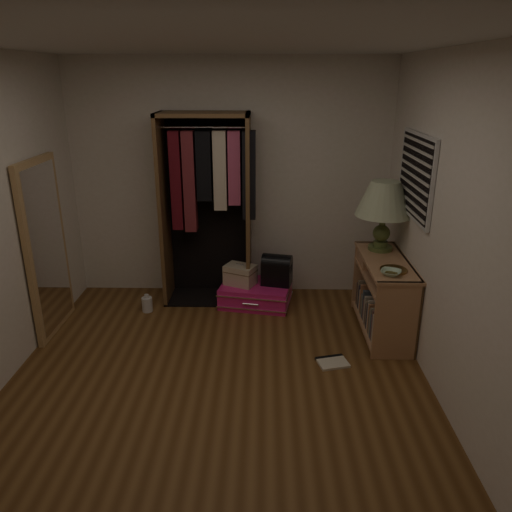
# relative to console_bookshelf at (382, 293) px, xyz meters

# --- Properties ---
(ground) EXTENTS (4.00, 4.00, 0.00)m
(ground) POSITION_rel_console_bookshelf_xyz_m (-1.54, -1.04, -0.39)
(ground) COLOR brown
(ground) RESTS_ON ground
(room_walls) EXTENTS (3.52, 4.02, 2.60)m
(room_walls) POSITION_rel_console_bookshelf_xyz_m (-1.46, -1.00, 1.11)
(room_walls) COLOR beige
(room_walls) RESTS_ON ground
(console_bookshelf) EXTENTS (0.42, 1.12, 0.75)m
(console_bookshelf) POSITION_rel_console_bookshelf_xyz_m (0.00, 0.00, 0.00)
(console_bookshelf) COLOR #AB7853
(console_bookshelf) RESTS_ON ground
(open_wardrobe) EXTENTS (1.01, 0.50, 2.05)m
(open_wardrobe) POSITION_rel_console_bookshelf_xyz_m (-1.76, 0.73, 0.83)
(open_wardrobe) COLOR brown
(open_wardrobe) RESTS_ON ground
(floor_mirror) EXTENTS (0.06, 0.80, 1.70)m
(floor_mirror) POSITION_rel_console_bookshelf_xyz_m (-3.24, -0.04, 0.46)
(floor_mirror) COLOR tan
(floor_mirror) RESTS_ON ground
(pink_suitcase) EXTENTS (0.85, 0.68, 0.23)m
(pink_suitcase) POSITION_rel_console_bookshelf_xyz_m (-1.25, 0.56, -0.28)
(pink_suitcase) COLOR #D61A6D
(pink_suitcase) RESTS_ON ground
(train_case) EXTENTS (0.39, 0.34, 0.24)m
(train_case) POSITION_rel_console_bookshelf_xyz_m (-1.42, 0.56, -0.05)
(train_case) COLOR #BDAD90
(train_case) RESTS_ON pink_suitcase
(black_bag) EXTENTS (0.36, 0.27, 0.34)m
(black_bag) POSITION_rel_console_bookshelf_xyz_m (-1.02, 0.57, 0.02)
(black_bag) COLOR black
(black_bag) RESTS_ON pink_suitcase
(table_lamp) EXTENTS (0.56, 0.56, 0.69)m
(table_lamp) POSITION_rel_console_bookshelf_xyz_m (0.00, 0.26, 0.86)
(table_lamp) COLOR #495A2B
(table_lamp) RESTS_ON console_bookshelf
(brass_tray) EXTENTS (0.29, 0.29, 0.01)m
(brass_tray) POSITION_rel_console_bookshelf_xyz_m (0.00, -0.31, 0.36)
(brass_tray) COLOR olive
(brass_tray) RESTS_ON console_bookshelf
(ceramic_bowl) EXTENTS (0.23, 0.23, 0.04)m
(ceramic_bowl) POSITION_rel_console_bookshelf_xyz_m (-0.05, -0.42, 0.38)
(ceramic_bowl) COLOR #A9CBAC
(ceramic_bowl) RESTS_ON console_bookshelf
(white_jug) EXTENTS (0.14, 0.14, 0.20)m
(white_jug) POSITION_rel_console_bookshelf_xyz_m (-2.42, 0.34, -0.31)
(white_jug) COLOR silver
(white_jug) RESTS_ON ground
(floor_book) EXTENTS (0.30, 0.27, 0.02)m
(floor_book) POSITION_rel_console_bookshelf_xyz_m (-0.55, -0.65, -0.38)
(floor_book) COLOR beige
(floor_book) RESTS_ON ground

